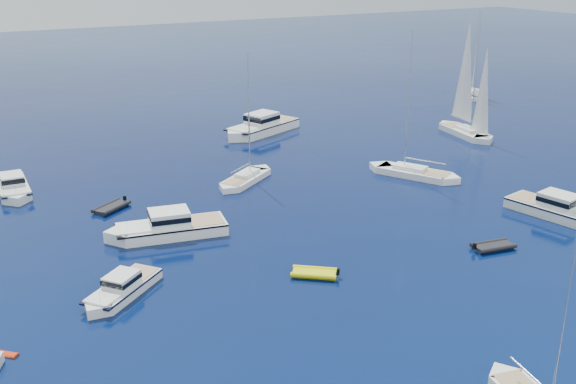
# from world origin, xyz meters

# --- Properties ---
(ground) EXTENTS (400.00, 400.00, 0.00)m
(ground) POSITION_xyz_m (0.00, 0.00, 0.00)
(ground) COLOR #08204E
(ground) RESTS_ON ground
(motor_cruiser_right) EXTENTS (5.35, 11.24, 2.83)m
(motor_cruiser_right) POSITION_xyz_m (16.22, 12.85, 0.00)
(motor_cruiser_right) COLOR silver
(motor_cruiser_right) RESTS_ON ground
(motor_cruiser_left) EXTENTS (7.64, 6.80, 2.06)m
(motor_cruiser_left) POSITION_xyz_m (-23.20, 17.77, 0.00)
(motor_cruiser_left) COLOR white
(motor_cruiser_left) RESTS_ON ground
(motor_cruiser_centre) EXTENTS (11.56, 5.46, 2.92)m
(motor_cruiser_centre) POSITION_xyz_m (-16.67, 26.41, 0.00)
(motor_cruiser_centre) COLOR white
(motor_cruiser_centre) RESTS_ON ground
(motor_cruiser_distant) EXTENTS (13.78, 8.83, 3.48)m
(motor_cruiser_distant) POSITION_xyz_m (6.16, 53.49, 0.00)
(motor_cruiser_distant) COLOR white
(motor_cruiser_distant) RESTS_ON ground
(motor_cruiser_horizon) EXTENTS (3.21, 9.48, 2.46)m
(motor_cruiser_horizon) POSITION_xyz_m (-26.55, 44.41, 0.00)
(motor_cruiser_horizon) COLOR white
(motor_cruiser_horizon) RESTS_ON ground
(sailboat_mid_r) EXTENTS (7.73, 11.10, 16.24)m
(sailboat_mid_r) POSITION_xyz_m (12.25, 28.92, 0.00)
(sailboat_mid_r) COLOR white
(sailboat_mid_r) RESTS_ON ground
(sailboat_centre) EXTENTS (9.30, 7.48, 14.08)m
(sailboat_centre) POSITION_xyz_m (-4.50, 36.14, 0.00)
(sailboat_centre) COLOR white
(sailboat_centre) RESTS_ON ground
(sailboat_sails_r) EXTENTS (4.81, 11.84, 16.92)m
(sailboat_sails_r) POSITION_xyz_m (29.41, 39.26, 0.00)
(sailboat_sails_r) COLOR silver
(sailboat_sails_r) RESTS_ON ground
(sailboat_sails_far) EXTENTS (8.83, 9.07, 14.77)m
(sailboat_sails_far) POSITION_xyz_m (48.35, 57.85, 0.00)
(sailboat_sails_far) COLOR white
(sailboat_sails_far) RESTS_ON ground
(tender_yellow) EXTENTS (4.05, 3.79, 0.95)m
(tender_yellow) POSITION_xyz_m (-9.64, 13.71, 0.00)
(tender_yellow) COLOR yellow
(tender_yellow) RESTS_ON ground
(tender_grey_near) EXTENTS (3.93, 2.57, 0.95)m
(tender_grey_near) POSITION_xyz_m (5.76, 10.73, 0.00)
(tender_grey_near) COLOR black
(tender_grey_near) RESTS_ON ground
(tender_grey_far) EXTENTS (4.38, 3.86, 0.95)m
(tender_grey_far) POSITION_xyz_m (-19.19, 34.96, 0.00)
(tender_grey_far) COLOR black
(tender_grey_far) RESTS_ON ground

